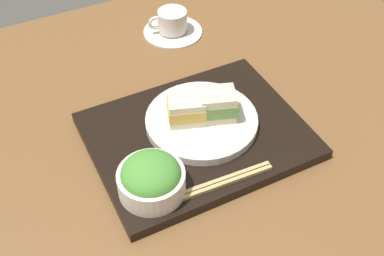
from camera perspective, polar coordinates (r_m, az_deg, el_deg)
The scene contains 8 objects.
ground_plane at distance 96.89cm, azimuth -2.56°, elevation -0.41°, with size 140.00×100.00×3.00cm, color brown.
serving_tray at distance 92.46cm, azimuth 0.62°, elevation -0.89°, with size 39.57×31.04×2.12cm, color black.
sandwich_plate at distance 92.61cm, azimuth 1.13°, elevation 0.85°, with size 21.42×21.42×1.65cm, color silver.
sandwich_near at distance 89.88cm, azimuth -0.68°, elevation 2.21°, with size 8.22×7.30×5.25cm.
sandwich_far at distance 90.53cm, azimuth 2.98°, elevation 2.74°, with size 8.49×7.50×5.75cm.
salad_bowl at distance 80.38cm, azimuth -4.81°, elevation -5.85°, with size 11.36×11.36×7.01cm.
chopsticks_pair at distance 83.35cm, azimuth 3.51°, elevation -6.35°, with size 18.93×2.54×0.70cm.
coffee_cup at distance 119.80cm, azimuth -2.34°, elevation 12.04°, with size 14.32×14.32×5.83cm.
Camera 1 is at (-26.74, -62.55, 67.50)cm, focal length 45.52 mm.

